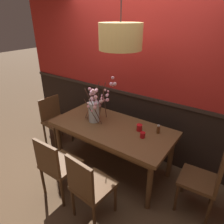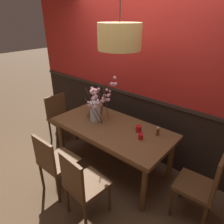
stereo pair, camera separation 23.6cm
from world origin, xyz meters
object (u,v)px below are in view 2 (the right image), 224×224
object	(u,v)px
chair_near_side_left	(54,161)
chair_head_east_end	(204,184)
chair_far_side_left	(131,115)
condiment_bottle	(158,131)
dining_table	(112,132)
chair_head_west_end	(60,116)
candle_holder_nearer_center	(139,129)
chair_far_side_right	(157,126)
vase_with_blossoms	(97,107)
pendant_lamp	(120,37)
candle_holder_nearer_edge	(141,136)
chair_near_side_right	(82,184)

from	to	relation	value
chair_near_side_left	chair_head_east_end	xyz separation A→B (m)	(1.60, 0.83, 0.02)
chair_far_side_left	condiment_bottle	world-z (taller)	chair_far_side_left
dining_table	chair_head_west_end	bearing A→B (deg)	179.54
chair_head_west_end	candle_holder_nearer_center	xyz separation A→B (m)	(1.68, 0.11, 0.31)
chair_near_side_left	candle_holder_nearer_center	world-z (taller)	chair_near_side_left
chair_far_side_right	candle_holder_nearer_center	bearing A→B (deg)	-83.07
dining_table	chair_far_side_right	xyz separation A→B (m)	(0.29, 0.83, -0.16)
condiment_bottle	chair_near_side_left	bearing A→B (deg)	-130.03
vase_with_blossoms	pendant_lamp	size ratio (longest dim) A/B	0.83
chair_head_west_end	pendant_lamp	size ratio (longest dim) A/B	1.11
dining_table	pendant_lamp	bearing A→B (deg)	-14.42
chair_far_side_left	vase_with_blossoms	world-z (taller)	vase_with_blossoms
candle_holder_nearer_edge	chair_near_side_right	bearing A→B (deg)	-103.09
dining_table	chair_head_east_end	distance (m)	1.34
chair_near_side_left	chair_near_side_right	distance (m)	0.57
chair_near_side_left	chair_near_side_right	bearing A→B (deg)	-2.97
chair_near_side_left	chair_head_east_end	size ratio (longest dim) A/B	0.92
chair_far_side_left	vase_with_blossoms	xyz separation A→B (m)	(-0.04, -0.85, 0.44)
dining_table	chair_head_west_end	distance (m)	1.31
dining_table	candle_holder_nearer_edge	xyz separation A→B (m)	(0.50, -0.01, 0.13)
pendant_lamp	chair_head_west_end	bearing A→B (deg)	178.11
chair_near_side_left	pendant_lamp	bearing A→B (deg)	62.45
chair_near_side_left	chair_head_west_end	bearing A→B (deg)	140.88
chair_far_side_right	chair_far_side_left	size ratio (longest dim) A/B	0.98
pendant_lamp	chair_head_east_end	bearing A→B (deg)	1.99
chair_head_east_end	chair_near_side_right	bearing A→B (deg)	-140.22
condiment_bottle	dining_table	bearing A→B (deg)	-160.54
chair_near_side_left	chair_near_side_right	xyz separation A→B (m)	(0.57, -0.03, -0.00)
chair_head_west_end	chair_head_east_end	xyz separation A→B (m)	(2.64, -0.01, 0.03)
chair_near_side_right	candle_holder_nearer_center	distance (m)	1.03
chair_head_west_end	chair_head_east_end	size ratio (longest dim) A/B	0.91
candle_holder_nearer_center	vase_with_blossoms	bearing A→B (deg)	-169.72
candle_holder_nearer_edge	condiment_bottle	xyz separation A→B (m)	(0.11, 0.22, 0.02)
vase_with_blossoms	chair_near_side_left	bearing A→B (deg)	-87.72
chair_near_side_left	chair_far_side_left	distance (m)	1.69
dining_table	candle_holder_nearer_center	xyz separation A→B (m)	(0.38, 0.12, 0.13)
pendant_lamp	chair_far_side_right	bearing A→B (deg)	80.57
chair_near_side_left	chair_near_side_right	size ratio (longest dim) A/B	0.98
chair_near_side_left	candle_holder_nearer_center	xyz separation A→B (m)	(0.64, 0.95, 0.30)
chair_near_side_right	candle_holder_nearer_center	world-z (taller)	chair_near_side_right
chair_far_side_right	pendant_lamp	bearing A→B (deg)	-99.43
chair_near_side_right	pendant_lamp	size ratio (longest dim) A/B	1.15
chair_head_east_end	vase_with_blossoms	xyz separation A→B (m)	(-1.64, -0.00, 0.45)
chair_head_east_end	candle_holder_nearer_center	distance (m)	1.01
chair_far_side_left	chair_head_east_end	xyz separation A→B (m)	(1.60, -0.85, -0.01)
chair_near_side_right	dining_table	bearing A→B (deg)	109.11
chair_far_side_right	chair_near_side_right	xyz separation A→B (m)	(0.01, -1.69, -0.01)
chair_far_side_right	condiment_bottle	xyz separation A→B (m)	(0.32, -0.61, 0.30)
vase_with_blossoms	candle_holder_nearer_edge	distance (m)	0.82
candle_holder_nearer_center	pendant_lamp	world-z (taller)	pendant_lamp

